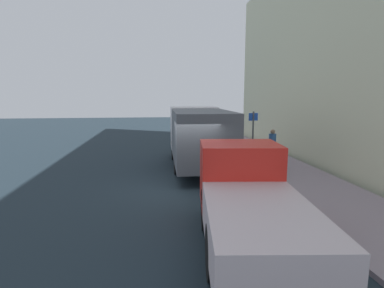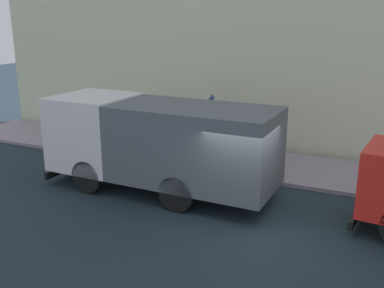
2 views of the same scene
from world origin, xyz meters
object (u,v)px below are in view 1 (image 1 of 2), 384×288
pedestrian_walking (272,146)px  street_sign_post (253,135)px  large_utility_truck (198,134)px  small_flatbed_truck (248,201)px  traffic_cone_orange (225,143)px

pedestrian_walking → street_sign_post: street_sign_post is taller
large_utility_truck → street_sign_post: 2.63m
large_utility_truck → small_flatbed_truck: large_utility_truck is taller
small_flatbed_truck → traffic_cone_orange: small_flatbed_truck is taller
street_sign_post → pedestrian_walking: bearing=6.3°
street_sign_post → large_utility_truck: bearing=163.2°
pedestrian_walking → large_utility_truck: bearing=-32.6°
large_utility_truck → small_flatbed_truck: 8.20m
traffic_cone_orange → street_sign_post: bearing=-89.6°
small_flatbed_truck → pedestrian_walking: size_ratio=3.02×
traffic_cone_orange → street_sign_post: size_ratio=0.22×
large_utility_truck → street_sign_post: bearing=-15.5°
traffic_cone_orange → street_sign_post: 5.70m
large_utility_truck → small_flatbed_truck: size_ratio=1.39×
pedestrian_walking → small_flatbed_truck: bearing=42.4°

